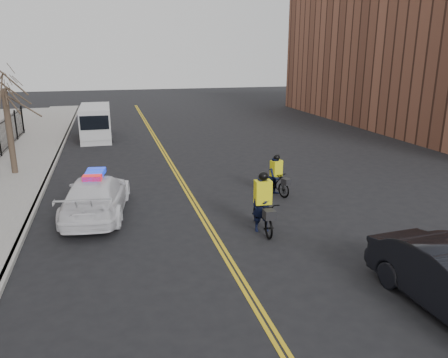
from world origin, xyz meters
TOP-DOWN VIEW (x-y plane):
  - ground at (0.00, 0.00)m, footprint 120.00×120.00m
  - center_line_left at (-0.08, 8.00)m, footprint 0.10×60.00m
  - center_line_right at (0.08, 8.00)m, footprint 0.10×60.00m
  - sidewalk at (-7.50, 8.00)m, footprint 3.00×60.00m
  - curb at (-6.00, 8.00)m, footprint 0.20×60.00m
  - building_across at (22.00, 18.00)m, footprint 12.00×30.00m
  - street_tree at (-7.60, 10.00)m, footprint 3.20×3.20m
  - police_cruiser at (-3.68, 3.47)m, footprint 2.73×5.31m
  - cargo_van at (-3.91, 18.61)m, footprint 2.10×5.33m
  - cyclist_near at (1.66, 0.53)m, footprint 0.82×2.11m
  - cyclist_far at (3.50, 4.02)m, footprint 1.04×1.77m

SIDE VIEW (x-z plane):
  - ground at x=0.00m, z-range 0.00..0.00m
  - center_line_left at x=-0.08m, z-range 0.00..0.01m
  - center_line_right at x=0.08m, z-range 0.00..0.01m
  - sidewalk at x=-7.50m, z-range 0.00..0.15m
  - curb at x=-6.00m, z-range 0.00..0.15m
  - cyclist_far at x=3.50m, z-range -0.18..1.54m
  - cyclist_near at x=1.66m, z-range -0.31..1.73m
  - police_cruiser at x=-3.68m, z-range -0.07..1.56m
  - cargo_van at x=-3.91m, z-range -0.02..2.20m
  - street_tree at x=-7.60m, z-range 1.13..5.93m
  - building_across at x=22.00m, z-range 0.00..11.00m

